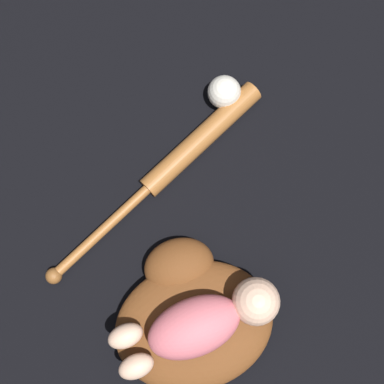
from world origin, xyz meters
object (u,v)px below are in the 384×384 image
baseball_glove (191,314)px  baseball (224,92)px  baseball_bat (182,157)px  baby_figure (205,322)px

baseball_glove → baseball: 0.48m
baseball → baseball_bat: bearing=-123.7°
baseball_glove → baseball_bat: size_ratio=0.81×
baby_figure → baseball: size_ratio=4.46×
baby_figure → baseball_bat: (-0.04, 0.34, -0.10)m
baseball_bat → baseball: (0.09, 0.14, 0.01)m
baseball → baseball_glove: bearing=-99.3°
baseball_bat → baby_figure: bearing=-83.0°
baseball_glove → baseball_bat: baseball_glove is taller
baseball_glove → baseball_bat: 0.33m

